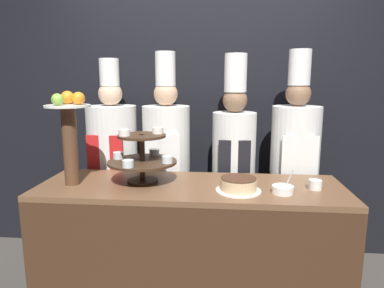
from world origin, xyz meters
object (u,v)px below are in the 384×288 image
(chef_left, at_px, (113,158))
(chef_center_left, at_px, (167,157))
(chef_right, at_px, (295,159))
(tiered_stand, at_px, (142,156))
(chef_center_right, at_px, (234,159))
(cake_round, at_px, (238,185))
(cup_white, at_px, (315,185))
(serving_bowl_near, at_px, (283,189))
(fruit_pedestal, at_px, (69,129))

(chef_left, distance_m, chef_center_left, 0.45)
(chef_left, distance_m, chef_right, 1.47)
(tiered_stand, xyz_separation_m, chef_left, (-0.38, 0.54, -0.15))
(tiered_stand, relative_size, chef_center_left, 0.25)
(chef_left, relative_size, chef_center_left, 0.97)
(tiered_stand, xyz_separation_m, chef_center_right, (0.61, 0.54, -0.13))
(chef_center_left, bearing_deg, cake_round, -50.58)
(chef_left, xyz_separation_m, chef_right, (1.47, 0.00, 0.03))
(cake_round, xyz_separation_m, chef_center_left, (-0.55, 0.67, 0.01))
(cake_round, distance_m, chef_left, 1.21)
(cake_round, xyz_separation_m, cup_white, (0.47, 0.08, -0.01))
(cake_round, height_order, cup_white, cake_round)
(cake_round, xyz_separation_m, serving_bowl_near, (0.26, -0.02, -0.02))
(fruit_pedestal, xyz_separation_m, cup_white, (1.54, 0.03, -0.33))
(fruit_pedestal, height_order, cake_round, fruit_pedestal)
(serving_bowl_near, height_order, chef_left, chef_left)
(cake_round, relative_size, serving_bowl_near, 1.86)
(chef_center_right, bearing_deg, chef_left, -179.99)
(chef_right, bearing_deg, tiered_stand, -153.69)
(cake_round, distance_m, chef_center_right, 0.67)
(fruit_pedestal, height_order, chef_left, chef_left)
(fruit_pedestal, xyz_separation_m, serving_bowl_near, (1.33, -0.07, -0.33))
(fruit_pedestal, height_order, chef_right, chef_right)
(cake_round, bearing_deg, fruit_pedestal, 177.35)
(serving_bowl_near, bearing_deg, tiered_stand, 170.29)
(chef_center_left, relative_size, chef_center_right, 1.01)
(cup_white, bearing_deg, serving_bowl_near, -154.96)
(cup_white, relative_size, chef_left, 0.05)
(tiered_stand, relative_size, cake_round, 1.64)
(fruit_pedestal, bearing_deg, chef_right, 22.13)
(cake_round, bearing_deg, chef_center_right, 90.87)
(chef_left, bearing_deg, serving_bowl_near, -28.66)
(cup_white, distance_m, chef_right, 0.59)
(cake_round, height_order, chef_left, chef_left)
(serving_bowl_near, bearing_deg, fruit_pedestal, 177.11)
(tiered_stand, bearing_deg, chef_right, 26.31)
(chef_right, bearing_deg, chef_center_right, 179.99)
(fruit_pedestal, distance_m, cake_round, 1.12)
(fruit_pedestal, height_order, cup_white, fruit_pedestal)
(chef_right, bearing_deg, fruit_pedestal, -157.87)
(cup_white, xyz_separation_m, chef_left, (-1.48, 0.59, -0.00))
(serving_bowl_near, bearing_deg, cup_white, 25.04)
(chef_left, bearing_deg, fruit_pedestal, -95.97)
(cup_white, relative_size, chef_center_right, 0.05)
(chef_center_left, bearing_deg, chef_left, -179.99)
(serving_bowl_near, bearing_deg, chef_right, 73.50)
(fruit_pedestal, bearing_deg, tiered_stand, 10.80)
(fruit_pedestal, relative_size, chef_center_right, 0.34)
(fruit_pedestal, distance_m, cup_white, 1.58)
(serving_bowl_near, height_order, chef_center_right, chef_center_right)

